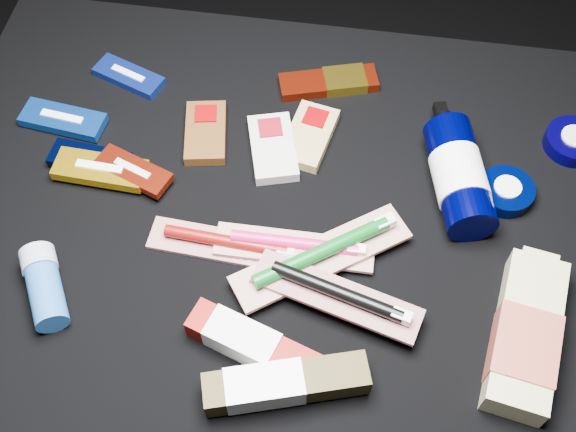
# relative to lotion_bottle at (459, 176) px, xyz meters

# --- Properties ---
(ground) EXTENTS (3.00, 3.00, 0.00)m
(ground) POSITION_rel_lotion_bottle_xyz_m (-0.23, -0.10, -0.43)
(ground) COLOR black
(ground) RESTS_ON ground
(cloth_table) EXTENTS (0.98, 0.78, 0.40)m
(cloth_table) POSITION_rel_lotion_bottle_xyz_m (-0.23, -0.10, -0.23)
(cloth_table) COLOR black
(cloth_table) RESTS_ON ground
(luna_bar_0) EXTENTS (0.12, 0.08, 0.01)m
(luna_bar_0) POSITION_rel_lotion_bottle_xyz_m (-0.49, 0.13, -0.03)
(luna_bar_0) COLOR #142FA2
(luna_bar_0) RESTS_ON cloth_table
(luna_bar_1) EXTENTS (0.13, 0.06, 0.02)m
(luna_bar_1) POSITION_rel_lotion_bottle_xyz_m (-0.56, 0.03, -0.02)
(luna_bar_1) COLOR #114AB6
(luna_bar_1) RESTS_ON cloth_table
(luna_bar_2) EXTENTS (0.12, 0.05, 0.01)m
(luna_bar_2) POSITION_rel_lotion_bottle_xyz_m (-0.50, -0.03, -0.02)
(luna_bar_2) COLOR black
(luna_bar_2) RESTS_ON cloth_table
(luna_bar_3) EXTENTS (0.13, 0.05, 0.02)m
(luna_bar_3) POSITION_rel_lotion_bottle_xyz_m (-0.48, -0.05, -0.02)
(luna_bar_3) COLOR gold
(luna_bar_3) RESTS_ON cloth_table
(luna_bar_4) EXTENTS (0.11, 0.08, 0.01)m
(luna_bar_4) POSITION_rel_lotion_bottle_xyz_m (-0.44, -0.05, -0.02)
(luna_bar_4) COLOR maroon
(luna_bar_4) RESTS_ON cloth_table
(clif_bar_0) EXTENTS (0.07, 0.11, 0.02)m
(clif_bar_0) POSITION_rel_lotion_bottle_xyz_m (-0.36, 0.04, -0.03)
(clif_bar_0) COLOR #4F2D11
(clif_bar_0) RESTS_ON cloth_table
(clif_bar_1) EXTENTS (0.09, 0.12, 0.02)m
(clif_bar_1) POSITION_rel_lotion_bottle_xyz_m (-0.26, 0.03, -0.02)
(clif_bar_1) COLOR silver
(clif_bar_1) RESTS_ON cloth_table
(clif_bar_2) EXTENTS (0.08, 0.12, 0.02)m
(clif_bar_2) POSITION_rel_lotion_bottle_xyz_m (-0.21, 0.06, -0.02)
(clif_bar_2) COLOR tan
(clif_bar_2) RESTS_ON cloth_table
(power_bar) EXTENTS (0.15, 0.09, 0.02)m
(power_bar) POSITION_rel_lotion_bottle_xyz_m (-0.19, 0.16, -0.03)
(power_bar) COLOR maroon
(power_bar) RESTS_ON cloth_table
(lotion_bottle) EXTENTS (0.10, 0.22, 0.07)m
(lotion_bottle) POSITION_rel_lotion_bottle_xyz_m (0.00, 0.00, 0.00)
(lotion_bottle) COLOR black
(lotion_bottle) RESTS_ON cloth_table
(cream_tin_upper) EXTENTS (0.08, 0.08, 0.02)m
(cream_tin_upper) POSITION_rel_lotion_bottle_xyz_m (0.16, 0.10, -0.02)
(cream_tin_upper) COLOR black
(cream_tin_upper) RESTS_ON cloth_table
(cream_tin_lower) EXTENTS (0.08, 0.08, 0.02)m
(cream_tin_lower) POSITION_rel_lotion_bottle_xyz_m (0.07, 0.00, -0.02)
(cream_tin_lower) COLOR black
(cream_tin_lower) RESTS_ON cloth_table
(bodywash_bottle) EXTENTS (0.10, 0.22, 0.04)m
(bodywash_bottle) POSITION_rel_lotion_bottle_xyz_m (0.09, -0.21, -0.01)
(bodywash_bottle) COLOR #C3BA88
(bodywash_bottle) RESTS_ON cloth_table
(deodorant_stick) EXTENTS (0.09, 0.11, 0.04)m
(deodorant_stick) POSITION_rel_lotion_bottle_xyz_m (-0.50, -0.23, -0.01)
(deodorant_stick) COLOR #24599F
(deodorant_stick) RESTS_ON cloth_table
(toothbrush_pack_0) EXTENTS (0.21, 0.06, 0.02)m
(toothbrush_pack_0) POSITION_rel_lotion_bottle_xyz_m (-0.29, -0.13, -0.03)
(toothbrush_pack_0) COLOR #ACA6A0
(toothbrush_pack_0) RESTS_ON cloth_table
(toothbrush_pack_1) EXTENTS (0.21, 0.05, 0.02)m
(toothbrush_pack_1) POSITION_rel_lotion_bottle_xyz_m (-0.20, -0.13, -0.02)
(toothbrush_pack_1) COLOR silver
(toothbrush_pack_1) RESTS_ON cloth_table
(toothbrush_pack_2) EXTENTS (0.23, 0.18, 0.03)m
(toothbrush_pack_2) POSITION_rel_lotion_bottle_xyz_m (-0.16, -0.14, -0.01)
(toothbrush_pack_2) COLOR beige
(toothbrush_pack_2) RESTS_ON cloth_table
(toothbrush_pack_3) EXTENTS (0.22, 0.10, 0.02)m
(toothbrush_pack_3) POSITION_rel_lotion_bottle_xyz_m (-0.14, -0.20, -0.00)
(toothbrush_pack_3) COLOR #A7A19C
(toothbrush_pack_3) RESTS_ON cloth_table
(toothpaste_carton_red) EXTENTS (0.19, 0.10, 0.04)m
(toothpaste_carton_red) POSITION_rel_lotion_bottle_xyz_m (-0.23, -0.27, -0.02)
(toothpaste_carton_red) COLOR maroon
(toothpaste_carton_red) RESTS_ON cloth_table
(toothpaste_carton_green) EXTENTS (0.19, 0.10, 0.04)m
(toothpaste_carton_green) POSITION_rel_lotion_bottle_xyz_m (-0.19, -0.32, -0.01)
(toothpaste_carton_green) COLOR #352D0F
(toothpaste_carton_green) RESTS_ON cloth_table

